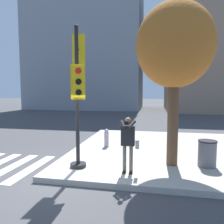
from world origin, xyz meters
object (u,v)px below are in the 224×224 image
Objects in this scene: traffic_signal_pole at (78,86)px; fire_hydrant at (106,138)px; street_tree at (175,47)px; person_photographer at (128,140)px; trash_bin at (207,153)px.

traffic_signal_pole is 3.56m from fire_hydrant.
street_tree is (2.96, 0.81, 1.24)m from traffic_signal_pole.
traffic_signal_pole is at bearing 173.45° from person_photographer.
person_photographer is at bearing -65.76° from fire_hydrant.
trash_bin is at bearing -26.89° from fire_hydrant.
traffic_signal_pole reaches higher than trash_bin.
traffic_signal_pole is at bearing -95.91° from fire_hydrant.
person_photographer is 2.11× the size of fire_hydrant.
traffic_signal_pole is 5.22× the size of trash_bin.
street_tree is at bearing -178.12° from trash_bin.
person_photographer reaches higher than fire_hydrant.
person_photographer is (1.61, -0.19, -1.62)m from traffic_signal_pole.
traffic_signal_pole is 0.85× the size of street_tree.
traffic_signal_pole is 3.31m from street_tree.
street_tree is (1.35, 1.00, 2.86)m from person_photographer.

